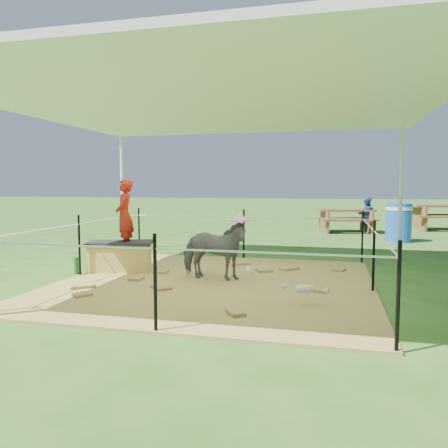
% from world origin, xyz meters
% --- Properties ---
extents(ground, '(90.00, 90.00, 0.00)m').
position_xyz_m(ground, '(0.00, 0.00, 0.00)').
color(ground, '#2D5919').
rests_on(ground, ground).
extents(hay_patch, '(4.60, 4.60, 0.03)m').
position_xyz_m(hay_patch, '(0.00, 0.00, 0.01)').
color(hay_patch, brown).
rests_on(hay_patch, ground).
extents(canopy_tent, '(6.30, 6.30, 2.90)m').
position_xyz_m(canopy_tent, '(0.00, 0.00, 2.69)').
color(canopy_tent, silver).
rests_on(canopy_tent, ground).
extents(rope_fence, '(4.54, 4.54, 1.00)m').
position_xyz_m(rope_fence, '(0.00, -0.00, 0.64)').
color(rope_fence, black).
rests_on(rope_fence, ground).
extents(straw_bale, '(1.10, 0.76, 0.44)m').
position_xyz_m(straw_bale, '(-1.78, 0.47, 0.25)').
color(straw_bale, '#AE8B3F').
rests_on(straw_bale, hay_patch).
extents(dark_cloth, '(1.18, 0.83, 0.06)m').
position_xyz_m(dark_cloth, '(-1.78, 0.47, 0.50)').
color(dark_cloth, black).
rests_on(dark_cloth, straw_bale).
extents(woman, '(0.40, 0.50, 1.20)m').
position_xyz_m(woman, '(-1.68, 0.47, 1.07)').
color(woman, '#AC1D10').
rests_on(woman, straw_bale).
extents(green_bottle, '(0.10, 0.10, 0.28)m').
position_xyz_m(green_bottle, '(-2.33, 0.02, 0.17)').
color(green_bottle, '#176821').
rests_on(green_bottle, hay_patch).
extents(pony, '(1.13, 0.58, 0.92)m').
position_xyz_m(pony, '(-0.06, 0.16, 0.49)').
color(pony, '#4E4D52').
rests_on(pony, hay_patch).
extents(pink_hat, '(0.29, 0.29, 0.13)m').
position_xyz_m(pink_hat, '(-0.06, 0.16, 1.02)').
color(pink_hat, pink).
rests_on(pink_hat, pony).
extents(foal, '(0.92, 0.72, 0.45)m').
position_xyz_m(foal, '(1.39, -0.96, 0.25)').
color(foal, beige).
rests_on(foal, hay_patch).
extents(trash_barrel, '(0.82, 0.82, 1.01)m').
position_xyz_m(trash_barrel, '(3.40, 5.94, 0.50)').
color(trash_barrel, blue).
rests_on(trash_barrel, ground).
extents(picnic_table_near, '(1.98, 1.63, 0.72)m').
position_xyz_m(picnic_table_near, '(2.12, 8.06, 0.36)').
color(picnic_table_near, '#54331C').
rests_on(picnic_table_near, ground).
extents(picnic_table_far, '(2.24, 1.80, 0.83)m').
position_xyz_m(picnic_table_far, '(5.25, 9.53, 0.42)').
color(picnic_table_far, '#552F1D').
rests_on(picnic_table_far, ground).
extents(distant_person, '(0.65, 0.57, 1.11)m').
position_xyz_m(distant_person, '(2.76, 8.12, 0.56)').
color(distant_person, '#2D58AA').
rests_on(distant_person, ground).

